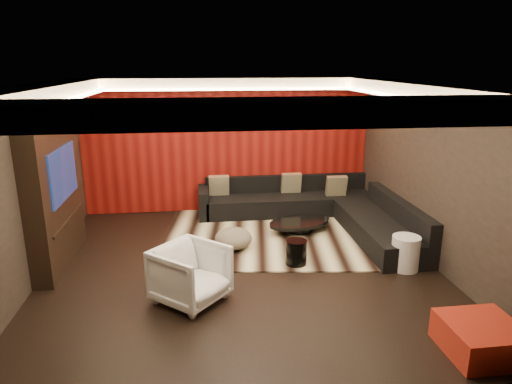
{
  "coord_description": "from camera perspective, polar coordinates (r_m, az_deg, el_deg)",
  "views": [
    {
      "loc": [
        -0.59,
        -6.52,
        3.1
      ],
      "look_at": [
        0.3,
        0.6,
        1.05
      ],
      "focal_mm": 32.0,
      "sensor_mm": 36.0,
      "label": 1
    }
  ],
  "objects": [
    {
      "name": "floor",
      "position": [
        7.24,
        -1.79,
        -9.48
      ],
      "size": [
        6.0,
        6.0,
        0.02
      ],
      "primitive_type": "cube",
      "color": "black",
      "rests_on": "ground"
    },
    {
      "name": "ceiling",
      "position": [
        6.55,
        -2.0,
        13.41
      ],
      "size": [
        6.0,
        6.0,
        0.02
      ],
      "primitive_type": "cube",
      "color": "silver",
      "rests_on": "ground"
    },
    {
      "name": "wall_back",
      "position": [
        9.7,
        -3.56,
        5.82
      ],
      "size": [
        6.0,
        0.02,
        2.8
      ],
      "primitive_type": "cube",
      "color": "black",
      "rests_on": "ground"
    },
    {
      "name": "wall_left",
      "position": [
        7.15,
        -26.65,
        0.48
      ],
      "size": [
        0.02,
        6.0,
        2.8
      ],
      "primitive_type": "cube",
      "color": "black",
      "rests_on": "ground"
    },
    {
      "name": "wall_right",
      "position": [
        7.64,
        21.23,
        1.99
      ],
      "size": [
        0.02,
        6.0,
        2.8
      ],
      "primitive_type": "cube",
      "color": "black",
      "rests_on": "ground"
    },
    {
      "name": "red_feature_wall",
      "position": [
        9.66,
        -3.54,
        5.78
      ],
      "size": [
        5.98,
        0.05,
        2.78
      ],
      "primitive_type": "cube",
      "color": "#6B0C0A",
      "rests_on": "ground"
    },
    {
      "name": "soffit_back",
      "position": [
        9.24,
        -3.57,
        13.38
      ],
      "size": [
        6.0,
        0.6,
        0.22
      ],
      "primitive_type": "cube",
      "color": "silver",
      "rests_on": "ground"
    },
    {
      "name": "soffit_front",
      "position": [
        3.88,
        1.7,
        9.9
      ],
      "size": [
        6.0,
        0.6,
        0.22
      ],
      "primitive_type": "cube",
      "color": "silver",
      "rests_on": "ground"
    },
    {
      "name": "soffit_left",
      "position": [
        6.86,
        -25.52,
        11.02
      ],
      "size": [
        0.6,
        4.8,
        0.22
      ],
      "primitive_type": "cube",
      "color": "silver",
      "rests_on": "ground"
    },
    {
      "name": "soffit_right",
      "position": [
        7.31,
        20.06,
        11.8
      ],
      "size": [
        0.6,
        4.8,
        0.22
      ],
      "primitive_type": "cube",
      "color": "silver",
      "rests_on": "ground"
    },
    {
      "name": "cove_back",
      "position": [
        8.91,
        -3.41,
        12.7
      ],
      "size": [
        4.8,
        0.08,
        0.04
      ],
      "primitive_type": "cube",
      "color": "#FFD899",
      "rests_on": "ground"
    },
    {
      "name": "cove_front",
      "position": [
        4.23,
        0.98,
        9.17
      ],
      "size": [
        4.8,
        0.08,
        0.04
      ],
      "primitive_type": "cube",
      "color": "#FFD899",
      "rests_on": "ground"
    },
    {
      "name": "cove_left",
      "position": [
        6.77,
        -22.66,
        10.52
      ],
      "size": [
        0.08,
        4.8,
        0.04
      ],
      "primitive_type": "cube",
      "color": "#FFD899",
      "rests_on": "ground"
    },
    {
      "name": "cove_right",
      "position": [
        7.17,
        17.53,
        11.24
      ],
      "size": [
        0.08,
        4.8,
        0.04
      ],
      "primitive_type": "cube",
      "color": "#FFD899",
      "rests_on": "ground"
    },
    {
      "name": "tv_surround",
      "position": [
        7.73,
        -23.85,
        -0.44
      ],
      "size": [
        0.3,
        2.0,
        2.2
      ],
      "primitive_type": "cube",
      "color": "black",
      "rests_on": "ground"
    },
    {
      "name": "tv_screen",
      "position": [
        7.6,
        -22.99,
        2.13
      ],
      "size": [
        0.04,
        1.3,
        0.8
      ],
      "primitive_type": "cube",
      "color": "black",
      "rests_on": "ground"
    },
    {
      "name": "tv_shelf",
      "position": [
        7.8,
        -22.4,
        -3.23
      ],
      "size": [
        0.04,
        1.6,
        0.04
      ],
      "primitive_type": "cube",
      "color": "black",
      "rests_on": "ground"
    },
    {
      "name": "rug",
      "position": [
        8.45,
        2.17,
        -5.52
      ],
      "size": [
        4.33,
        3.46,
        0.02
      ],
      "primitive_type": "cube",
      "rotation": [
        0.0,
        0.0,
        -0.12
      ],
      "color": "beige",
      "rests_on": "floor"
    },
    {
      "name": "coffee_table",
      "position": [
        8.65,
        5.47,
        -4.24
      ],
      "size": [
        1.57,
        1.57,
        0.21
      ],
      "primitive_type": "cylinder",
      "rotation": [
        0.0,
        0.0,
        0.33
      ],
      "color": "black",
      "rests_on": "rug"
    },
    {
      "name": "drum_stool",
      "position": [
        7.26,
        5.05,
        -7.5
      ],
      "size": [
        0.39,
        0.39,
        0.39
      ],
      "primitive_type": "cylinder",
      "rotation": [
        0.0,
        0.0,
        -0.17
      ],
      "color": "black",
      "rests_on": "rug"
    },
    {
      "name": "striped_pouf",
      "position": [
        7.84,
        -2.84,
        -5.81
      ],
      "size": [
        0.76,
        0.76,
        0.35
      ],
      "primitive_type": "ellipsoid",
      "rotation": [
        0.0,
        0.0,
        -0.22
      ],
      "color": "beige",
      "rests_on": "rug"
    },
    {
      "name": "white_side_table",
      "position": [
        7.45,
        18.17,
        -7.25
      ],
      "size": [
        0.55,
        0.55,
        0.54
      ],
      "primitive_type": "cylinder",
      "rotation": [
        0.0,
        0.0,
        -0.34
      ],
      "color": "silver",
      "rests_on": "floor"
    },
    {
      "name": "orange_ottoman",
      "position": [
        5.82,
        26.32,
        -16.05
      ],
      "size": [
        0.8,
        0.8,
        0.35
      ],
      "primitive_type": "cube",
      "rotation": [
        0.0,
        0.0,
        0.01
      ],
      "color": "maroon",
      "rests_on": "floor"
    },
    {
      "name": "armchair",
      "position": [
        6.2,
        -8.17,
        -10.16
      ],
      "size": [
        1.19,
        1.18,
        0.77
      ],
      "primitive_type": "imported",
      "rotation": [
        0.0,
        0.0,
        0.85
      ],
      "color": "silver",
      "rests_on": "floor"
    },
    {
      "name": "sectional_sofa",
      "position": [
        9.15,
        7.96,
        -2.28
      ],
      "size": [
        3.65,
        3.5,
        0.75
      ],
      "color": "black",
      "rests_on": "floor"
    },
    {
      "name": "throw_pillows",
      "position": [
        9.58,
        3.29,
        0.92
      ],
      "size": [
        2.84,
        0.56,
        0.44
      ],
      "color": "beige",
      "rests_on": "sectional_sofa"
    }
  ]
}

